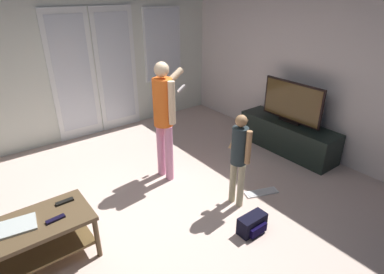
% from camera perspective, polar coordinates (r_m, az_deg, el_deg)
% --- Properties ---
extents(ground_plane, '(6.00, 5.58, 0.02)m').
position_cam_1_polar(ground_plane, '(3.76, -7.42, -14.91)').
color(ground_plane, beige).
extents(wall_back_with_doors, '(6.00, 0.09, 2.69)m').
position_cam_1_polar(wall_back_with_doors, '(5.60, -22.07, 12.33)').
color(wall_back_with_doors, silver).
rests_on(wall_back_with_doors, ground_plane).
extents(wall_right_plain, '(0.06, 5.58, 2.66)m').
position_cam_1_polar(wall_right_plain, '(5.12, 22.12, 11.46)').
color(wall_right_plain, silver).
rests_on(wall_right_plain, ground_plane).
extents(coffee_table, '(1.07, 0.56, 0.49)m').
position_cam_1_polar(coffee_table, '(3.36, -26.94, -15.63)').
color(coffee_table, '#503D27').
rests_on(coffee_table, ground_plane).
extents(tv_stand, '(0.49, 1.62, 0.49)m').
position_cam_1_polar(tv_stand, '(5.29, 16.95, 0.11)').
color(tv_stand, black).
rests_on(tv_stand, ground_plane).
extents(flat_screen_tv, '(0.08, 1.03, 0.65)m').
position_cam_1_polar(flat_screen_tv, '(5.08, 17.72, 5.99)').
color(flat_screen_tv, black).
rests_on(flat_screen_tv, tv_stand).
extents(person_adult, '(0.66, 0.49, 1.61)m').
position_cam_1_polar(person_adult, '(4.07, -5.08, 4.63)').
color(person_adult, pink).
rests_on(person_adult, ground_plane).
extents(person_child, '(0.39, 0.34, 1.17)m').
position_cam_1_polar(person_child, '(3.64, 8.61, -2.88)').
color(person_child, tan).
rests_on(person_child, ground_plane).
extents(backpack, '(0.33, 0.19, 0.20)m').
position_cam_1_polar(backpack, '(3.58, 10.94, -15.30)').
color(backpack, black).
rests_on(backpack, ground_plane).
extents(loose_keyboard, '(0.46, 0.28, 0.02)m').
position_cam_1_polar(loose_keyboard, '(4.23, 12.50, -9.80)').
color(loose_keyboard, white).
rests_on(loose_keyboard, ground_plane).
extents(laptop_closed, '(0.36, 0.29, 0.02)m').
position_cam_1_polar(laptop_closed, '(3.29, -29.35, -13.98)').
color(laptop_closed, '#AEB5B0').
rests_on(laptop_closed, coffee_table).
extents(tv_remote_black, '(0.17, 0.05, 0.02)m').
position_cam_1_polar(tv_remote_black, '(3.41, -22.13, -10.82)').
color(tv_remote_black, black).
rests_on(tv_remote_black, coffee_table).
extents(dvd_remote_slim, '(0.17, 0.06, 0.02)m').
position_cam_1_polar(dvd_remote_slim, '(3.22, -23.56, -13.53)').
color(dvd_remote_slim, black).
rests_on(dvd_remote_slim, coffee_table).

